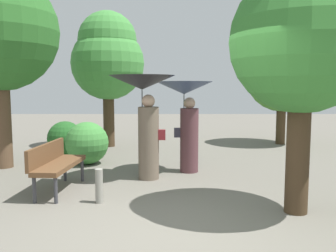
{
  "coord_description": "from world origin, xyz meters",
  "views": [
    {
      "loc": [
        -0.04,
        -4.33,
        1.79
      ],
      "look_at": [
        0.0,
        3.08,
        0.99
      ],
      "focal_mm": 38.1,
      "sensor_mm": 36.0,
      "label": 1
    }
  ],
  "objects_px": {
    "person_right": "(184,106)",
    "park_bench": "(54,162)",
    "tree_near_right": "(281,70)",
    "tree_mid_right": "(301,27)",
    "person_left": "(143,103)",
    "tree_near_left": "(106,57)",
    "path_marker_post": "(97,186)"
  },
  "relations": [
    {
      "from": "path_marker_post",
      "to": "tree_mid_right",
      "type": "bearing_deg",
      "value": -8.27
    },
    {
      "from": "park_bench",
      "to": "tree_near_left",
      "type": "height_order",
      "value": "tree_near_left"
    },
    {
      "from": "park_bench",
      "to": "tree_near_right",
      "type": "relative_size",
      "value": 0.42
    },
    {
      "from": "tree_near_left",
      "to": "tree_mid_right",
      "type": "height_order",
      "value": "tree_near_left"
    },
    {
      "from": "tree_near_left",
      "to": "path_marker_post",
      "type": "bearing_deg",
      "value": -82.28
    },
    {
      "from": "person_right",
      "to": "park_bench",
      "type": "height_order",
      "value": "person_right"
    },
    {
      "from": "tree_near_left",
      "to": "tree_mid_right",
      "type": "relative_size",
      "value": 1.05
    },
    {
      "from": "tree_near_right",
      "to": "tree_mid_right",
      "type": "bearing_deg",
      "value": -105.53
    },
    {
      "from": "park_bench",
      "to": "tree_near_left",
      "type": "distance_m",
      "value": 5.24
    },
    {
      "from": "person_right",
      "to": "tree_near_left",
      "type": "bearing_deg",
      "value": 38.81
    },
    {
      "from": "person_right",
      "to": "person_left",
      "type": "bearing_deg",
      "value": 130.45
    },
    {
      "from": "park_bench",
      "to": "tree_mid_right",
      "type": "height_order",
      "value": "tree_mid_right"
    },
    {
      "from": "person_right",
      "to": "tree_mid_right",
      "type": "relative_size",
      "value": 0.49
    },
    {
      "from": "tree_near_right",
      "to": "tree_mid_right",
      "type": "height_order",
      "value": "tree_mid_right"
    },
    {
      "from": "person_right",
      "to": "path_marker_post",
      "type": "xyz_separation_m",
      "value": [
        -1.45,
        -2.09,
        -1.13
      ]
    },
    {
      "from": "person_left",
      "to": "tree_near_left",
      "type": "height_order",
      "value": "tree_near_left"
    },
    {
      "from": "person_right",
      "to": "tree_near_right",
      "type": "height_order",
      "value": "tree_near_right"
    },
    {
      "from": "person_left",
      "to": "park_bench",
      "type": "height_order",
      "value": "person_left"
    },
    {
      "from": "tree_near_left",
      "to": "tree_near_right",
      "type": "relative_size",
      "value": 1.11
    },
    {
      "from": "person_left",
      "to": "tree_mid_right",
      "type": "relative_size",
      "value": 0.52
    },
    {
      "from": "tree_near_right",
      "to": "tree_mid_right",
      "type": "xyz_separation_m",
      "value": [
        -1.75,
        -6.3,
        0.27
      ]
    },
    {
      "from": "tree_mid_right",
      "to": "path_marker_post",
      "type": "relative_size",
      "value": 7.23
    },
    {
      "from": "path_marker_post",
      "to": "park_bench",
      "type": "bearing_deg",
      "value": 143.36
    },
    {
      "from": "park_bench",
      "to": "tree_mid_right",
      "type": "relative_size",
      "value": 0.39
    },
    {
      "from": "person_left",
      "to": "park_bench",
      "type": "distance_m",
      "value": 1.97
    },
    {
      "from": "tree_near_right",
      "to": "person_right",
      "type": "bearing_deg",
      "value": -130.33
    },
    {
      "from": "tree_near_left",
      "to": "tree_mid_right",
      "type": "bearing_deg",
      "value": -57.94
    },
    {
      "from": "park_bench",
      "to": "person_left",
      "type": "bearing_deg",
      "value": -56.37
    },
    {
      "from": "path_marker_post",
      "to": "tree_near_left",
      "type": "bearing_deg",
      "value": 97.72
    },
    {
      "from": "person_right",
      "to": "tree_near_right",
      "type": "distance_m",
      "value": 5.06
    },
    {
      "from": "person_left",
      "to": "tree_mid_right",
      "type": "distance_m",
      "value": 3.21
    },
    {
      "from": "tree_near_left",
      "to": "park_bench",
      "type": "bearing_deg",
      "value": -91.73
    }
  ]
}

